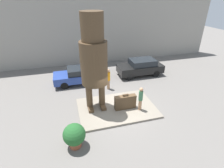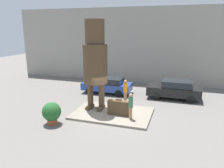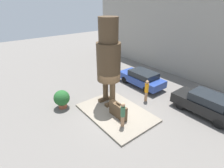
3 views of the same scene
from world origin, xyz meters
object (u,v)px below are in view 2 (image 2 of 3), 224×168
statue_figure (95,58)px  giant_suitcase (119,108)px  tourist (131,105)px  worker_hivis (125,90)px  parked_car_blue (107,85)px  parked_car_black (174,89)px  planter_pot (52,112)px

statue_figure → giant_suitcase: statue_figure is taller
statue_figure → tourist: 3.93m
tourist → worker_hivis: tourist is taller
giant_suitcase → tourist: 1.06m
statue_figure → parked_car_blue: statue_figure is taller
statue_figure → parked_car_blue: 5.11m
parked_car_blue → parked_car_black: (5.68, 0.13, 0.06)m
parked_car_blue → planter_pot: size_ratio=3.17×
giant_suitcase → parked_car_blue: parked_car_blue is taller
giant_suitcase → planter_pot: bearing=-146.5°
parked_car_blue → giant_suitcase: bearing=116.6°
tourist → parked_car_black: bearing=66.0°
statue_figure → parked_car_black: size_ratio=1.44×
statue_figure → tourist: bearing=-21.2°
statue_figure → parked_car_black: (5.10, 4.29, -2.85)m
giant_suitcase → parked_car_black: (3.27, 4.95, 0.20)m
parked_car_blue → planter_pot: (-1.07, -7.12, -0.01)m
giant_suitcase → worker_hivis: (-0.34, 3.09, 0.34)m
parked_car_blue → statue_figure: bearing=97.9°
worker_hivis → statue_figure: bearing=-121.5°
parked_car_blue → worker_hivis: size_ratio=2.46×
giant_suitcase → tourist: tourist is taller
parked_car_black → worker_hivis: worker_hivis is taller
statue_figure → worker_hivis: 3.93m
parked_car_black → worker_hivis: 4.07m
giant_suitcase → tourist: (0.89, -0.40, 0.41)m
tourist → worker_hivis: bearing=109.5°
giant_suitcase → worker_hivis: worker_hivis is taller
statue_figure → planter_pot: size_ratio=4.47×
giant_suitcase → worker_hivis: bearing=96.4°
parked_car_blue → worker_hivis: (2.07, -1.73, 0.20)m
tourist → parked_car_black: 5.86m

